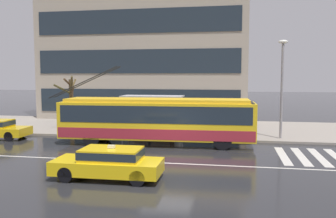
% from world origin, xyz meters
% --- Properties ---
extents(ground_plane, '(160.00, 160.00, 0.00)m').
position_xyz_m(ground_plane, '(0.00, 0.00, 0.00)').
color(ground_plane, '#26272A').
extents(sidewalk_slab, '(80.00, 10.00, 0.14)m').
position_xyz_m(sidewalk_slab, '(0.00, 10.02, 0.07)').
color(sidewalk_slab, gray).
rests_on(sidewalk_slab, ground_plane).
extents(crosswalk_stripe_edge_near, '(0.44, 4.40, 0.01)m').
position_xyz_m(crosswalk_stripe_edge_near, '(5.88, 1.51, 0.00)').
color(crosswalk_stripe_edge_near, beige).
rests_on(crosswalk_stripe_edge_near, ground_plane).
extents(crosswalk_stripe_inner_a, '(0.44, 4.40, 0.01)m').
position_xyz_m(crosswalk_stripe_inner_a, '(6.78, 1.51, 0.00)').
color(crosswalk_stripe_inner_a, beige).
rests_on(crosswalk_stripe_inner_a, ground_plane).
extents(crosswalk_stripe_center, '(0.44, 4.40, 0.01)m').
position_xyz_m(crosswalk_stripe_center, '(7.68, 1.51, 0.00)').
color(crosswalk_stripe_center, beige).
rests_on(crosswalk_stripe_center, ground_plane).
extents(lane_centre_line, '(72.00, 0.14, 0.01)m').
position_xyz_m(lane_centre_line, '(0.00, -1.20, 0.00)').
color(lane_centre_line, silver).
rests_on(lane_centre_line, ground_plane).
extents(trolleybus, '(12.72, 2.96, 4.79)m').
position_xyz_m(trolleybus, '(-1.30, 3.42, 1.55)').
color(trolleybus, yellow).
rests_on(trolleybus, ground_plane).
extents(taxi_oncoming_near, '(4.43, 1.81, 1.39)m').
position_xyz_m(taxi_oncoming_near, '(-1.67, -4.20, 0.70)').
color(taxi_oncoming_near, yellow).
rests_on(taxi_oncoming_near, ground_plane).
extents(bus_shelter, '(4.26, 1.85, 2.67)m').
position_xyz_m(bus_shelter, '(-2.26, 6.66, 2.16)').
color(bus_shelter, gray).
rests_on(bus_shelter, sidewalk_slab).
extents(pedestrian_at_shelter, '(1.29, 1.29, 2.00)m').
position_xyz_m(pedestrian_at_shelter, '(-0.81, 5.63, 1.72)').
color(pedestrian_at_shelter, black).
rests_on(pedestrian_at_shelter, sidewalk_slab).
extents(pedestrian_approaching_curb, '(0.96, 0.96, 1.99)m').
position_xyz_m(pedestrian_approaching_curb, '(2.75, 6.33, 1.69)').
color(pedestrian_approaching_curb, black).
rests_on(pedestrian_approaching_curb, sidewalk_slab).
extents(pedestrian_walking_past, '(1.50, 1.50, 2.01)m').
position_xyz_m(pedestrian_walking_past, '(-2.33, 5.69, 1.78)').
color(pedestrian_walking_past, '#1C242E').
rests_on(pedestrian_walking_past, sidewalk_slab).
extents(street_lamp, '(0.60, 0.32, 6.32)m').
position_xyz_m(street_lamp, '(6.31, 6.14, 3.90)').
color(street_lamp, gray).
rests_on(street_lamp, sidewalk_slab).
extents(street_tree_bare, '(1.59, 2.62, 4.05)m').
position_xyz_m(street_tree_bare, '(-9.14, 8.14, 2.40)').
color(street_tree_bare, '#4D3E25').
rests_on(street_tree_bare, sidewalk_slab).
extents(office_tower_corner_left, '(19.89, 15.11, 21.63)m').
position_xyz_m(office_tower_corner_left, '(-5.34, 20.67, 10.83)').
color(office_tower_corner_left, '#A39787').
rests_on(office_tower_corner_left, ground_plane).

